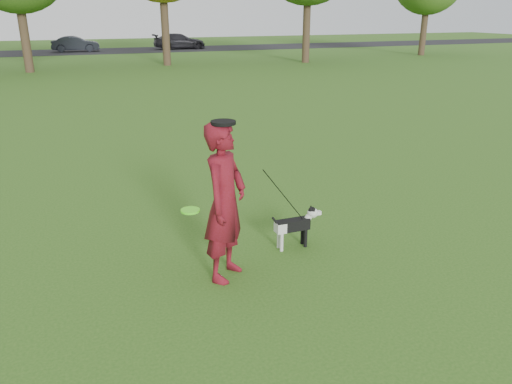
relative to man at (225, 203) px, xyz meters
name	(u,v)px	position (x,y,z in m)	size (l,w,h in m)	color
ground	(264,256)	(0.66, 0.32, -1.03)	(120.00, 120.00, 0.00)	#285116
road	(88,51)	(0.66, 40.32, -1.02)	(120.00, 7.00, 0.02)	black
man	(225,203)	(0.00, 0.00, 0.00)	(0.75, 0.49, 2.06)	#5F0D11
dog	(296,223)	(1.21, 0.44, -0.66)	(0.80, 0.16, 0.61)	black
car_mid	(75,44)	(-0.29, 40.32, -0.38)	(1.33, 3.81, 1.25)	black
car_right	(179,41)	(8.52, 40.32, -0.34)	(1.86, 4.59, 1.33)	black
man_held_items	(284,196)	(0.89, 0.18, -0.10)	(1.92, 0.68, 1.65)	#55F61F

